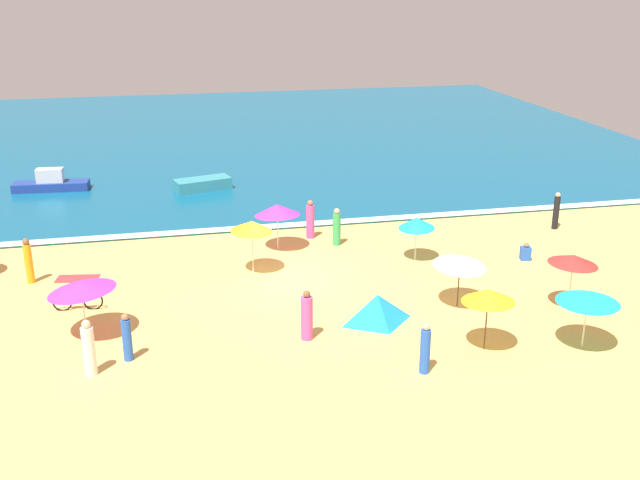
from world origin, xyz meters
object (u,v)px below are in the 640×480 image
at_px(parked_bicycle, 78,300).
at_px(beachgoer_7, 526,252).
at_px(beach_umbrella_3, 573,260).
at_px(beach_umbrella_5, 81,286).
at_px(beach_umbrella_0, 252,226).
at_px(beachgoer_6, 310,220).
at_px(beachgoer_1, 127,338).
at_px(beach_umbrella_4, 588,298).
at_px(beachgoer_2, 307,317).
at_px(small_boat_1, 203,184).
at_px(beachgoer_5, 556,211).
at_px(beach_umbrella_6, 277,210).
at_px(beachgoer_3, 89,349).
at_px(small_boat_0, 51,183).
at_px(beach_umbrella_9, 417,223).
at_px(beachgoer_9, 337,228).
at_px(beachgoer_4, 29,261).
at_px(beach_tent, 377,308).
at_px(beachgoer_8, 425,350).
at_px(beach_umbrella_8, 460,261).
at_px(beach_umbrella_7, 488,295).

relative_size(parked_bicycle, beachgoer_7, 2.30).
relative_size(beach_umbrella_3, beach_umbrella_5, 0.74).
relative_size(beach_umbrella_0, beachgoer_6, 1.26).
distance_m(beach_umbrella_0, beach_umbrella_3, 12.34).
distance_m(beachgoer_1, beachgoer_6, 12.91).
bearing_deg(beach_umbrella_4, beachgoer_2, 163.80).
height_order(beach_umbrella_3, parked_bicycle, beach_umbrella_3).
relative_size(beach_umbrella_4, small_boat_1, 0.62).
xyz_separation_m(beach_umbrella_4, beachgoer_5, (5.22, 11.28, -0.92)).
distance_m(beach_umbrella_6, beachgoer_6, 2.29).
relative_size(beachgoer_3, small_boat_1, 0.55).
relative_size(beach_umbrella_4, small_boat_0, 0.50).
bearing_deg(beachgoer_1, beach_umbrella_5, 125.80).
distance_m(beach_umbrella_9, beachgoer_9, 3.92).
relative_size(parked_bicycle, small_boat_0, 0.43).
bearing_deg(beach_umbrella_6, beach_umbrella_9, -24.83).
relative_size(beach_umbrella_5, small_boat_1, 0.88).
relative_size(beach_umbrella_6, beachgoer_3, 1.41).
xyz_separation_m(beach_umbrella_6, small_boat_0, (-11.02, 11.86, -1.34)).
bearing_deg(beachgoer_4, beach_umbrella_6, 9.55).
height_order(beach_tent, beachgoer_8, beachgoer_8).
bearing_deg(beachgoer_6, beach_umbrella_0, -130.34).
height_order(beach_umbrella_5, parked_bicycle, beach_umbrella_5).
height_order(beach_umbrella_3, beachgoer_6, beach_umbrella_3).
bearing_deg(small_boat_0, beachgoer_8, -59.89).
distance_m(beachgoer_1, beachgoer_3, 1.30).
relative_size(beach_umbrella_9, beachgoer_8, 1.33).
xyz_separation_m(beach_umbrella_0, beach_umbrella_8, (6.97, -4.81, -0.24)).
xyz_separation_m(beach_umbrella_8, beachgoer_4, (-15.75, 5.65, -0.86)).
height_order(beach_umbrella_8, parked_bicycle, beach_umbrella_8).
bearing_deg(beachgoer_1, small_boat_1, 79.42).
height_order(beachgoer_2, beachgoer_7, beachgoer_2).
bearing_deg(beachgoer_1, beachgoer_4, 118.57).
height_order(beach_umbrella_7, small_boat_1, beach_umbrella_7).
height_order(beach_umbrella_5, beachgoer_5, beach_umbrella_5).
distance_m(beach_umbrella_0, beachgoer_4, 8.89).
relative_size(beachgoer_8, small_boat_1, 0.50).
xyz_separation_m(beach_umbrella_9, beachgoer_7, (4.64, -0.98, -1.34)).
distance_m(beachgoer_1, beachgoer_4, 8.29).
xyz_separation_m(beach_umbrella_4, beach_umbrella_8, (-2.75, 3.95, -0.01)).
distance_m(beach_umbrella_7, beach_umbrella_9, 8.20).
bearing_deg(beach_tent, beachgoer_8, -83.39).
distance_m(beachgoer_3, small_boat_0, 21.88).
xyz_separation_m(beachgoer_5, small_boat_0, (-24.52, 11.91, -0.38)).
xyz_separation_m(beach_umbrella_0, beach_umbrella_5, (-6.26, -4.44, -0.19)).
height_order(beachgoer_1, beachgoer_5, beachgoer_5).
bearing_deg(small_boat_0, beachgoer_7, -36.01).
bearing_deg(beachgoer_5, beach_umbrella_4, -114.83).
bearing_deg(small_boat_1, beach_umbrella_4, -63.00).
xyz_separation_m(beachgoer_2, small_boat_1, (-2.24, 18.96, -0.40)).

